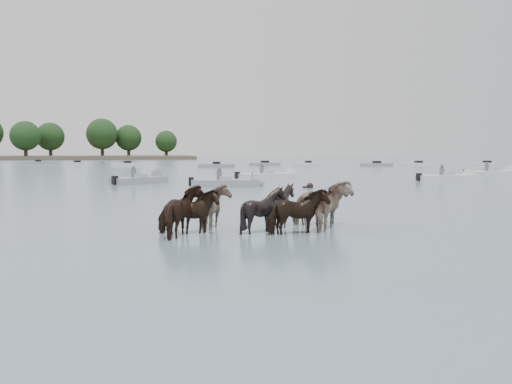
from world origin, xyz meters
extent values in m
plane|color=slate|center=(0.00, 0.00, 0.00)|extent=(400.00, 400.00, 0.00)
imported|color=black|center=(-2.59, 1.58, 0.58)|extent=(1.80, 0.89, 1.49)
imported|color=#8D7160|center=(-1.63, 2.52, 0.59)|extent=(1.44, 1.63, 1.52)
imported|color=black|center=(0.33, 2.23, 0.61)|extent=(1.57, 1.43, 1.55)
imported|color=#836A58|center=(1.81, 2.62, 0.65)|extent=(2.02, 1.11, 1.62)
imported|color=black|center=(-2.66, 1.20, 0.63)|extent=(1.41, 1.63, 1.59)
imported|color=black|center=(-0.38, 1.52, 0.60)|extent=(1.63, 1.52, 1.52)
imported|color=black|center=(0.50, 0.90, 0.58)|extent=(1.90, 1.15, 1.50)
imported|color=gray|center=(1.80, 1.56, 0.64)|extent=(1.50, 1.71, 1.61)
sphere|color=black|center=(6.74, 19.83, 0.12)|extent=(0.44, 0.44, 0.44)
cube|color=black|center=(6.49, 19.83, 0.02)|extent=(0.50, 0.22, 0.18)
cube|color=gray|center=(-4.27, 26.65, 0.20)|extent=(4.34, 3.97, 0.55)
cone|color=gray|center=(-2.61, 28.01, 0.20)|extent=(1.71, 1.81, 1.60)
cube|color=#99ADB7|center=(-4.27, 26.65, 0.55)|extent=(1.33, 1.37, 0.35)
cube|color=black|center=(-5.94, 25.28, 0.35)|extent=(0.49, 0.49, 0.60)
cylinder|color=#595966|center=(-4.67, 26.65, 0.75)|extent=(0.36, 0.36, 0.70)
sphere|color=#595966|center=(-4.67, 26.65, 1.20)|extent=(0.24, 0.24, 0.24)
cube|color=gray|center=(1.45, 22.06, 0.20)|extent=(4.68, 1.99, 0.55)
cone|color=gray|center=(3.72, 21.86, 0.20)|extent=(1.04, 1.67, 1.60)
cube|color=#99ADB7|center=(1.45, 22.06, 0.55)|extent=(0.89, 1.19, 0.35)
cube|color=black|center=(-0.82, 22.26, 0.35)|extent=(0.38, 0.38, 0.60)
cylinder|color=#595966|center=(1.05, 22.06, 0.75)|extent=(0.36, 0.36, 0.70)
sphere|color=#595966|center=(1.05, 22.06, 1.20)|extent=(0.24, 0.24, 0.24)
cube|color=silver|center=(6.46, 31.71, 0.20)|extent=(5.82, 3.07, 0.55)
cone|color=silver|center=(9.15, 32.47, 0.20)|extent=(1.30, 1.79, 1.60)
cube|color=#99ADB7|center=(6.46, 31.71, 0.55)|extent=(1.08, 1.30, 0.35)
cube|color=black|center=(3.77, 30.94, 0.35)|extent=(0.43, 0.43, 0.60)
cylinder|color=#595966|center=(6.06, 31.71, 0.75)|extent=(0.36, 0.36, 0.70)
sphere|color=#595966|center=(6.06, 31.71, 1.20)|extent=(0.24, 0.24, 0.24)
cube|color=silver|center=(19.95, 25.56, 0.20)|extent=(5.09, 1.94, 0.55)
cone|color=silver|center=(22.44, 25.73, 0.20)|extent=(1.01, 1.66, 1.60)
cube|color=#99ADB7|center=(19.95, 25.56, 0.55)|extent=(0.87, 1.17, 0.35)
cube|color=black|center=(17.46, 25.39, 0.35)|extent=(0.37, 0.37, 0.60)
cylinder|color=#595966|center=(19.55, 25.56, 0.75)|extent=(0.36, 0.36, 0.70)
sphere|color=#595966|center=(19.55, 25.56, 1.20)|extent=(0.24, 0.24, 0.24)
cube|color=silver|center=(28.82, 32.60, 0.20)|extent=(5.85, 2.26, 0.55)
cube|color=#99ADB7|center=(28.82, 32.60, 0.55)|extent=(0.93, 1.21, 0.35)
cube|color=black|center=(25.99, 32.26, 0.35)|extent=(0.39, 0.39, 0.60)
cylinder|color=#595966|center=(28.42, 32.60, 0.75)|extent=(0.36, 0.36, 0.70)
sphere|color=#595966|center=(28.42, 32.60, 1.20)|extent=(0.24, 0.24, 0.24)
cube|color=gray|center=(-22.43, 87.84, 0.22)|extent=(5.42, 2.08, 0.60)
cube|color=black|center=(-22.43, 87.84, 0.60)|extent=(1.11, 1.11, 0.50)
cube|color=silver|center=(-14.78, 78.86, 0.22)|extent=(4.70, 2.79, 0.60)
cube|color=black|center=(-14.78, 78.86, 0.60)|extent=(1.26, 1.26, 0.50)
cube|color=silver|center=(-6.58, 72.89, 0.22)|extent=(5.04, 2.99, 0.60)
cube|color=black|center=(-6.58, 72.89, 0.60)|extent=(1.27, 1.27, 0.50)
cube|color=gray|center=(6.25, 63.76, 0.22)|extent=(5.43, 2.75, 0.60)
cube|color=black|center=(6.25, 63.76, 0.60)|extent=(1.22, 1.22, 0.50)
cube|color=gray|center=(15.06, 71.24, 0.22)|extent=(5.39, 3.55, 0.60)
cube|color=black|center=(15.06, 71.24, 0.60)|extent=(1.33, 1.33, 0.50)
cube|color=silver|center=(21.69, 69.10, 0.22)|extent=(5.16, 2.25, 0.60)
cube|color=black|center=(21.69, 69.10, 0.60)|extent=(1.14, 1.14, 0.50)
cube|color=gray|center=(31.41, 64.65, 0.22)|extent=(5.94, 3.59, 0.60)
cube|color=black|center=(31.41, 64.65, 0.60)|extent=(1.30, 1.30, 0.50)
cube|color=silver|center=(38.66, 65.01, 0.22)|extent=(5.59, 1.88, 0.60)
cube|color=black|center=(38.66, 65.01, 0.60)|extent=(1.07, 1.07, 0.50)
cube|color=silver|center=(50.21, 64.15, 0.22)|extent=(5.41, 3.27, 0.60)
cube|color=black|center=(50.21, 64.15, 0.60)|extent=(1.29, 1.29, 0.50)
cylinder|color=#382619|center=(-35.46, 142.14, 1.79)|extent=(1.00, 1.00, 3.58)
sphere|color=black|center=(-35.46, 142.14, 6.46)|extent=(7.95, 7.95, 7.95)
cylinder|color=#382619|center=(-30.67, 151.87, 1.81)|extent=(1.00, 1.00, 3.62)
sphere|color=black|center=(-30.67, 151.87, 6.53)|extent=(8.04, 8.04, 8.04)
cylinder|color=#382619|center=(-16.16, 151.00, 2.03)|extent=(1.00, 1.00, 4.07)
sphere|color=black|center=(-16.16, 151.00, 7.34)|extent=(9.04, 9.04, 9.04)
cylinder|color=#382619|center=(-8.71, 154.09, 1.75)|extent=(1.00, 1.00, 3.49)
sphere|color=black|center=(-8.71, 154.09, 6.31)|extent=(7.77, 7.77, 7.77)
cylinder|color=#382619|center=(2.43, 152.53, 1.46)|extent=(1.00, 1.00, 2.92)
sphere|color=black|center=(2.43, 152.53, 5.28)|extent=(6.50, 6.50, 6.50)
camera|label=1|loc=(-3.80, -14.15, 2.41)|focal=38.08mm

